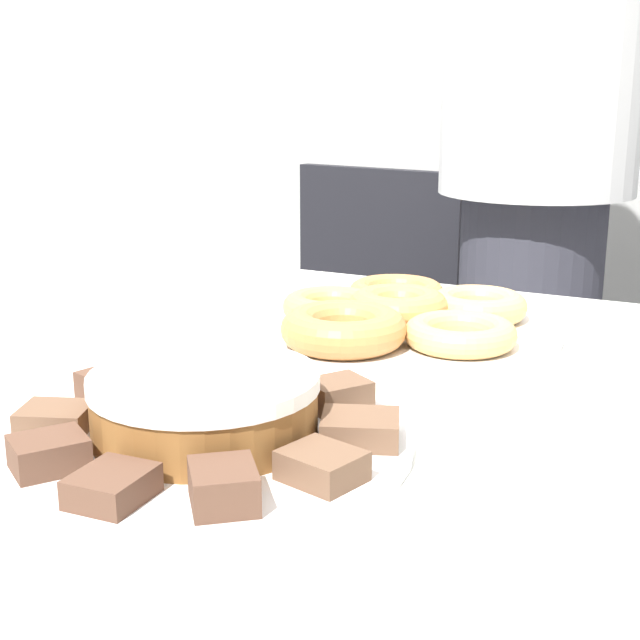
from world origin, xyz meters
name	(u,v)px	position (x,y,z in m)	size (l,w,h in m)	color
table	(347,471)	(0.00, 0.00, 0.68)	(1.65, 0.95, 0.76)	silver
person_standing	(537,157)	(-0.03, 0.83, 0.92)	(0.34, 0.34, 1.74)	#383842
office_chair_left	(341,393)	(-0.43, 0.90, 0.41)	(0.50, 0.50, 0.87)	black
plate_cake	(206,442)	(-0.04, -0.18, 0.77)	(0.33, 0.33, 0.01)	white
plate_donuts	(398,328)	(-0.03, 0.20, 0.77)	(0.37, 0.37, 0.01)	white
frosted_cake	(205,405)	(-0.04, -0.18, 0.80)	(0.18, 0.18, 0.05)	brown
lamington_0	(49,453)	(-0.11, -0.28, 0.79)	(0.06, 0.07, 0.02)	brown
lamington_1	(112,486)	(-0.03, -0.30, 0.78)	(0.05, 0.06, 0.02)	brown
lamington_2	(223,486)	(0.04, -0.27, 0.79)	(0.07, 0.07, 0.03)	brown
lamington_3	(322,466)	(0.08, -0.21, 0.79)	(0.06, 0.06, 0.02)	brown
lamington_4	(360,429)	(0.07, -0.14, 0.79)	(0.07, 0.07, 0.02)	brown
lamington_5	(337,394)	(0.03, -0.08, 0.79)	(0.06, 0.07, 0.03)	brown
lamington_6	(274,378)	(-0.05, -0.06, 0.79)	(0.05, 0.06, 0.02)	brown
lamington_7	(193,376)	(-0.12, -0.08, 0.79)	(0.06, 0.06, 0.02)	brown
lamington_8	(112,387)	(-0.16, -0.15, 0.79)	(0.06, 0.06, 0.03)	brown
lamington_9	(56,419)	(-0.15, -0.22, 0.78)	(0.07, 0.06, 0.02)	brown
donut_0	(398,308)	(-0.03, 0.20, 0.79)	(0.12, 0.12, 0.04)	#D18E4C
donut_1	(331,307)	(-0.11, 0.19, 0.79)	(0.11, 0.11, 0.03)	tan
donut_2	(344,329)	(-0.05, 0.09, 0.79)	(0.13, 0.13, 0.04)	#C68447
donut_3	(460,334)	(0.06, 0.15, 0.79)	(0.12, 0.12, 0.03)	#E5AD66
donut_4	(478,306)	(0.04, 0.27, 0.79)	(0.12, 0.12, 0.03)	#E5AD66
donut_5	(396,293)	(-0.07, 0.30, 0.79)	(0.12, 0.12, 0.03)	#C68447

